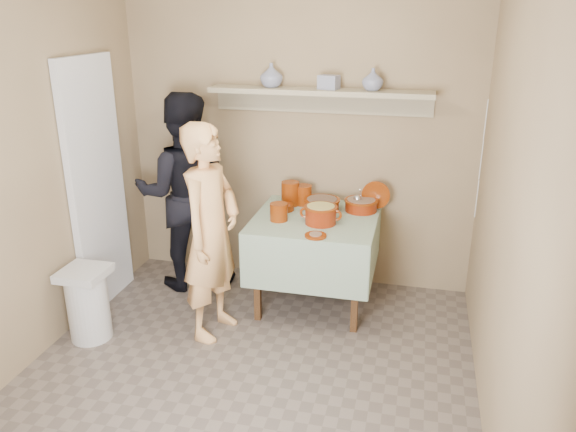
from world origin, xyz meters
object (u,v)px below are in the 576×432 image
(cazuela_rice, at_px, (321,213))
(trash_bin, at_px, (88,303))
(person_helper, at_px, (184,193))
(serving_table, at_px, (315,231))
(person_cook, at_px, (211,233))

(cazuela_rice, height_order, trash_bin, cazuela_rice)
(cazuela_rice, bearing_deg, trash_bin, -153.51)
(person_helper, height_order, trash_bin, person_helper)
(serving_table, distance_m, cazuela_rice, 0.25)
(person_cook, distance_m, trash_bin, 1.06)
(person_helper, relative_size, serving_table, 1.75)
(serving_table, height_order, cazuela_rice, cazuela_rice)
(person_cook, relative_size, trash_bin, 2.87)
(cazuela_rice, bearing_deg, serving_table, 115.53)
(serving_table, xyz_separation_m, cazuela_rice, (0.06, -0.13, 0.20))
(person_cook, height_order, person_helper, person_helper)
(person_cook, bearing_deg, serving_table, -36.31)
(person_helper, xyz_separation_m, serving_table, (1.16, -0.09, -0.21))
(person_cook, height_order, serving_table, person_cook)
(person_helper, distance_m, cazuela_rice, 1.24)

